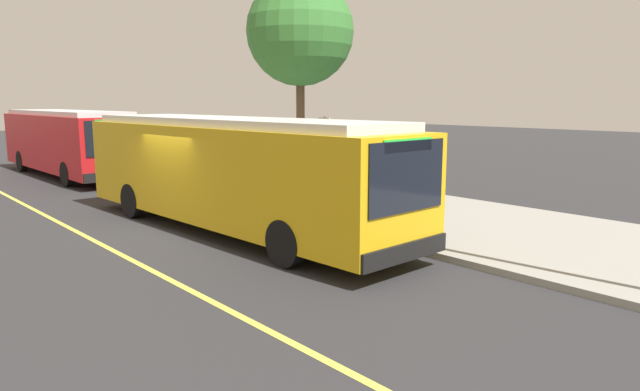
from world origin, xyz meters
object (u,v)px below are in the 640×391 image
(waiting_bench, at_px, (337,184))
(transit_bus_second, at_px, (68,140))
(transit_bus_main, at_px, (232,170))
(route_sign_post, at_px, (325,153))

(waiting_bench, bearing_deg, transit_bus_second, -160.57)
(transit_bus_main, distance_m, transit_bus_second, 14.34)
(transit_bus_main, xyz_separation_m, route_sign_post, (0.77, 2.51, 0.34))
(transit_bus_second, relative_size, waiting_bench, 6.82)
(transit_bus_second, xyz_separation_m, route_sign_post, (15.11, 2.21, 0.34))
(transit_bus_main, height_order, route_sign_post, same)
(transit_bus_second, distance_m, waiting_bench, 13.84)
(transit_bus_main, relative_size, route_sign_post, 4.14)
(transit_bus_main, xyz_separation_m, transit_bus_second, (-14.34, 0.30, -0.00))
(transit_bus_second, distance_m, route_sign_post, 15.28)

